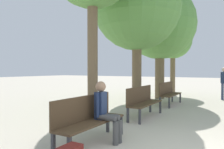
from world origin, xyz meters
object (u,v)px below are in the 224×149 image
(bench_row_0, at_px, (88,116))
(tree_row_2, at_px, (160,24))
(tree_row_3, at_px, (173,40))
(person_seated, at_px, (105,109))
(pedestrian_near, at_px, (224,81))
(tree_row_1, at_px, (137,7))
(bench_row_2, at_px, (169,92))
(bench_row_1, at_px, (143,100))

(bench_row_0, relative_size, tree_row_2, 0.32)
(tree_row_3, bearing_deg, person_seated, -82.80)
(person_seated, xyz_separation_m, pedestrian_near, (1.70, 8.24, 0.25))
(bench_row_0, bearing_deg, tree_row_1, 102.18)
(person_seated, bearing_deg, tree_row_2, 99.66)
(bench_row_2, relative_size, tree_row_2, 0.32)
(bench_row_0, height_order, pedestrian_near, pedestrian_near)
(bench_row_1, bearing_deg, person_seated, -84.74)
(person_seated, bearing_deg, tree_row_3, 97.20)
(tree_row_1, bearing_deg, bench_row_2, 48.27)
(bench_row_0, xyz_separation_m, tree_row_2, (-0.99, 7.45, 3.28))
(bench_row_1, xyz_separation_m, tree_row_2, (-0.99, 4.61, 3.28))
(person_seated, height_order, pedestrian_near, pedestrian_near)
(tree_row_2, bearing_deg, pedestrian_near, 19.91)
(pedestrian_near, bearing_deg, bench_row_0, -102.82)
(bench_row_0, height_order, bench_row_2, same)
(tree_row_1, xyz_separation_m, tree_row_2, (0.00, 2.88, -0.17))
(tree_row_2, bearing_deg, bench_row_1, -77.93)
(bench_row_1, bearing_deg, tree_row_3, 97.90)
(bench_row_2, bearing_deg, tree_row_2, 119.05)
(tree_row_3, distance_m, pedestrian_near, 4.03)
(tree_row_3, bearing_deg, bench_row_2, -77.00)
(bench_row_0, xyz_separation_m, person_seated, (0.24, 0.27, 0.12))
(tree_row_2, relative_size, pedestrian_near, 3.54)
(bench_row_0, distance_m, person_seated, 0.38)
(bench_row_0, xyz_separation_m, tree_row_3, (-0.99, 9.95, 2.74))
(bench_row_1, xyz_separation_m, tree_row_1, (-0.99, 1.73, 3.45))
(bench_row_0, distance_m, pedestrian_near, 8.74)
(bench_row_1, bearing_deg, pedestrian_near, 71.15)
(tree_row_1, distance_m, tree_row_2, 2.89)
(tree_row_3, xyz_separation_m, person_seated, (1.22, -9.68, -2.62))
(tree_row_1, distance_m, person_seated, 5.57)
(tree_row_2, bearing_deg, person_seated, -80.34)
(bench_row_1, distance_m, person_seated, 2.58)
(person_seated, distance_m, pedestrian_near, 8.42)
(bench_row_2, relative_size, tree_row_3, 0.41)
(bench_row_1, relative_size, tree_row_2, 0.32)
(tree_row_3, bearing_deg, tree_row_1, -90.00)
(tree_row_2, bearing_deg, tree_row_1, -90.00)
(tree_row_2, bearing_deg, bench_row_2, -60.95)
(person_seated, bearing_deg, bench_row_2, 92.50)
(bench_row_0, xyz_separation_m, bench_row_2, (0.00, 5.68, 0.00))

